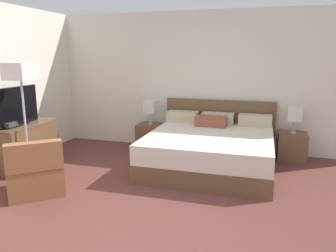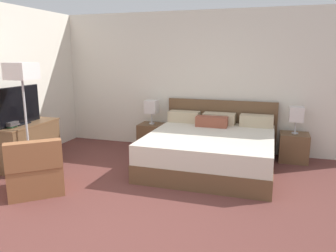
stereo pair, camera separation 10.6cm
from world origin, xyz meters
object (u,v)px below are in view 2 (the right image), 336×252
tv (19,106)px  book_small_top (8,123)px  nightstand_left (152,136)px  armchair_by_window (35,172)px  bed (211,149)px  book_red_cover (9,126)px  dresser (27,144)px  table_lamp_left (152,107)px  nightstand_right (294,147)px  table_lamp_right (296,115)px  floor_lamp (22,79)px  book_blue_cover (10,125)px

tv → book_small_top: tv is taller
nightstand_left → armchair_by_window: (-0.75, -2.46, 0.04)m
bed → book_red_cover: size_ratio=11.38×
dresser → tv: size_ratio=1.29×
dresser → armchair_by_window: (0.88, -0.88, -0.09)m
bed → dresser: bearing=-164.0°
table_lamp_left → dresser: size_ratio=0.41×
nightstand_right → table_lamp_right: (0.00, 0.00, 0.58)m
bed → table_lamp_right: bed is taller
nightstand_right → table_lamp_right: table_lamp_right is taller
dresser → table_lamp_left: bearing=44.2°
floor_lamp → nightstand_right: bearing=27.0°
nightstand_right → armchair_by_window: size_ratio=0.51×
table_lamp_left → book_small_top: bearing=-130.7°
book_blue_cover → floor_lamp: bearing=-9.2°
nightstand_left → table_lamp_right: bearing=0.0°
dresser → book_red_cover: bearing=-91.1°
book_blue_cover → book_small_top: book_small_top is taller
book_red_cover → book_small_top: bearing=180.0°
bed → nightstand_left: bed is taller
bed → nightstand_right: bearing=29.4°
bed → nightstand_right: (1.31, 0.74, -0.07)m
bed → book_red_cover: (-2.95, -1.18, 0.42)m
dresser → floor_lamp: 1.23m
nightstand_left → armchair_by_window: bearing=-106.9°
tv → book_blue_cover: 0.35m
armchair_by_window → book_red_cover: bearing=148.4°
book_blue_cover → floor_lamp: size_ratio=0.13×
table_lamp_left → dresser: table_lamp_left is taller
nightstand_left → dresser: dresser is taller
book_small_top → table_lamp_left: bearing=49.3°
book_red_cover → armchair_by_window: bearing=-31.6°
armchair_by_window → table_lamp_right: bearing=36.1°
nightstand_right → book_red_cover: book_red_cover is taller
bed → armchair_by_window: bed is taller
nightstand_left → book_red_cover: size_ratio=2.70×
bed → book_blue_cover: 3.19m
table_lamp_left → book_small_top: 2.53m
nightstand_right → floor_lamp: bearing=-153.0°
nightstand_right → book_blue_cover: (-4.24, -1.92, 0.52)m
table_lamp_right → book_red_cover: table_lamp_right is taller
book_small_top → armchair_by_window: 1.17m
table_lamp_left → book_red_cover: 2.52m
table_lamp_right → book_small_top: 4.69m
tv → book_small_top: 0.33m
dresser → book_small_top: 0.54m
nightstand_left → nightstand_right: size_ratio=1.00×
table_lamp_left → floor_lamp: (-1.25, -1.98, 0.64)m
book_blue_cover → armchair_by_window: (0.87, -0.55, -0.48)m
nightstand_left → book_blue_cover: book_blue_cover is taller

